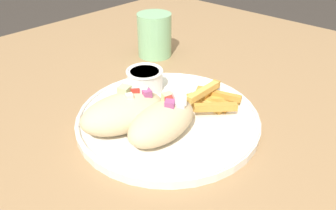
% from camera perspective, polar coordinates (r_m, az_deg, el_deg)
% --- Properties ---
extents(table, '(1.23, 1.23, 0.70)m').
position_cam_1_polar(table, '(0.59, 3.05, -8.02)').
color(table, '#9E7A51').
rests_on(table, ground_plane).
extents(plate, '(0.30, 0.30, 0.02)m').
position_cam_1_polar(plate, '(0.54, 0.00, -2.20)').
color(plate, white).
rests_on(plate, table).
extents(pita_sandwich_near, '(0.13, 0.07, 0.06)m').
position_cam_1_polar(pita_sandwich_near, '(0.47, -0.95, -2.84)').
color(pita_sandwich_near, beige).
rests_on(pita_sandwich_near, plate).
extents(pita_sandwich_far, '(0.15, 0.11, 0.06)m').
position_cam_1_polar(pita_sandwich_far, '(0.50, -7.75, -1.19)').
color(pita_sandwich_far, beige).
rests_on(pita_sandwich_far, plate).
extents(fries_pile, '(0.10, 0.10, 0.03)m').
position_cam_1_polar(fries_pile, '(0.56, 7.20, 1.19)').
color(fries_pile, gold).
rests_on(fries_pile, plate).
extents(sauce_ramekin, '(0.07, 0.07, 0.04)m').
position_cam_1_polar(sauce_ramekin, '(0.60, -4.05, 4.60)').
color(sauce_ramekin, white).
rests_on(sauce_ramekin, plate).
extents(water_glass, '(0.08, 0.08, 0.10)m').
position_cam_1_polar(water_glass, '(0.77, -2.35, 11.75)').
color(water_glass, '#8CCC93').
rests_on(water_glass, table).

